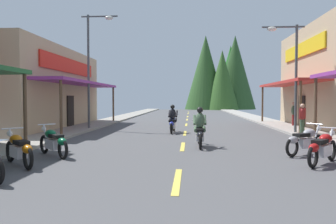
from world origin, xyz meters
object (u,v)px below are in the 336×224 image
Objects in this scene: motorcycle_parked_right_3 at (305,140)px; rider_cruising_trailing at (173,121)px; motorcycle_parked_left_4 at (53,142)px; streetlamp_left at (94,56)px; motorcycle_parked_right_2 at (323,148)px; pedestrian_by_shop at (302,117)px; streetlamp_right at (289,62)px; motorcycle_parked_left_3 at (19,149)px; rider_cruising_lead at (200,130)px; pedestrian_browsing at (293,113)px.

rider_cruising_trailing is (-4.83, 6.92, 0.17)m from motorcycle_parked_right_3.
streetlamp_left is at bearing -37.05° from motorcycle_parked_left_4.
motorcycle_parked_right_2 is 8.27m from motorcycle_parked_left_4.
rider_cruising_trailing is 1.30× the size of pedestrian_by_shop.
streetlamp_right is 13.84m from motorcycle_parked_left_3.
motorcycle_parked_left_4 is 5.42m from rider_cruising_lead.
rider_cruising_lead is (-3.40, 3.23, 0.17)m from motorcycle_parked_right_2.
motorcycle_parked_right_3 is 0.81× the size of rider_cruising_lead.
streetlamp_right is at bearing 30.29° from motorcycle_parked_right_2.
rider_cruising_lead reaches higher than motorcycle_parked_left_4.
rider_cruising_lead is (4.83, 2.46, 0.17)m from motorcycle_parked_left_4.
streetlamp_right is at bearing -8.94° from streetlamp_left.
motorcycle_parked_left_4 is (-8.31, -0.86, 0.00)m from motorcycle_parked_right_3.
motorcycle_parked_left_3 is 0.98× the size of pedestrian_by_shop.
motorcycle_parked_left_4 is at bearing 158.31° from rider_cruising_trailing.
motorcycle_parked_left_3 is 1.58m from motorcycle_parked_left_4.
streetlamp_right is 3.40× the size of motorcycle_parked_right_2.
motorcycle_parked_right_3 is 8.96m from motorcycle_parked_left_3.
pedestrian_by_shop is (1.84, 5.86, 0.46)m from motorcycle_parked_right_3.
pedestrian_browsing reaches higher than motorcycle_parked_left_3.
motorcycle_parked_right_3 is at bearing -120.34° from motorcycle_parked_left_3.
motorcycle_parked_right_3 is at bearing -114.84° from rider_cruising_lead.
pedestrian_browsing is at bearing -88.93° from motorcycle_parked_left_4.
pedestrian_browsing is (6.49, 9.56, 0.31)m from rider_cruising_lead.
motorcycle_parked_left_4 is at bearing 116.75° from rider_cruising_lead.
streetlamp_left is 4.16× the size of pedestrian_browsing.
pedestrian_by_shop is at bearing 25.88° from motorcycle_parked_right_2.
motorcycle_parked_left_3 is 17.88m from pedestrian_browsing.
pedestrian_by_shop is at bearing -102.14° from motorcycle_parked_left_4.
pedestrian_by_shop reaches higher than motorcycle_parked_left_3.
pedestrian_by_shop reaches higher than rider_cruising_lead.
streetlamp_right reaches higher than rider_cruising_lead.
motorcycle_parked_right_2 and motorcycle_parked_left_4 have the same top height.
rider_cruising_trailing is at bearing 14.03° from rider_cruising_lead.
motorcycle_parked_left_4 is 12.18m from pedestrian_by_shop.
rider_cruising_lead is (5.16, 4.01, 0.17)m from motorcycle_parked_left_3.
streetlamp_right is 8.96m from motorcycle_parked_right_2.
rider_cruising_lead is 1.28× the size of pedestrian_browsing.
streetlamp_right is 2.70× the size of rider_cruising_lead.
motorcycle_parked_right_2 is at bearing 96.73° from pedestrian_browsing.
streetlamp_right is at bearing 90.56° from pedestrian_browsing.
motorcycle_parked_right_3 is at bearing -40.57° from streetlamp_left.
pedestrian_by_shop is at bearing 33.96° from motorcycle_parked_right_3.
motorcycle_parked_left_3 is at bearing -84.36° from streetlamp_left.
motorcycle_parked_right_2 is 0.98× the size of motorcycle_parked_right_3.
rider_cruising_trailing is (-6.19, 0.37, -3.16)m from streetlamp_right.
motorcycle_parked_right_3 is 8.44m from rider_cruising_trailing.
motorcycle_parked_right_3 is at bearing -129.72° from motorcycle_parked_left_4.
pedestrian_browsing is (1.17, 5.29, 0.01)m from pedestrian_by_shop.
rider_cruising_lead reaches higher than motorcycle_parked_right_3.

